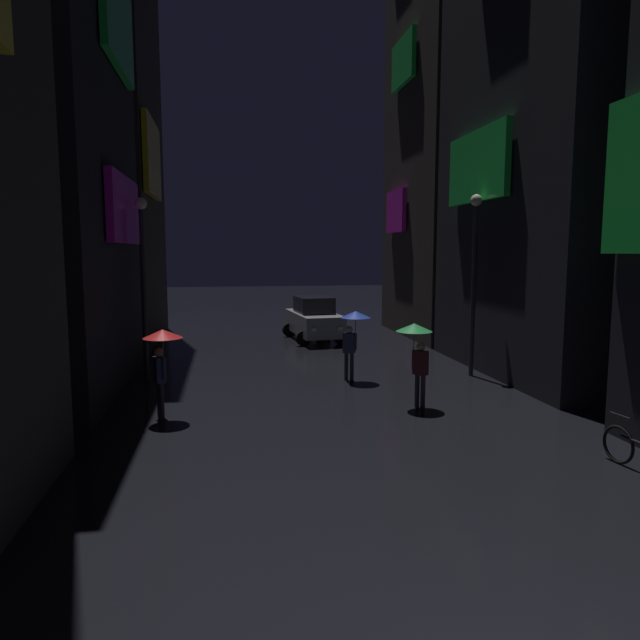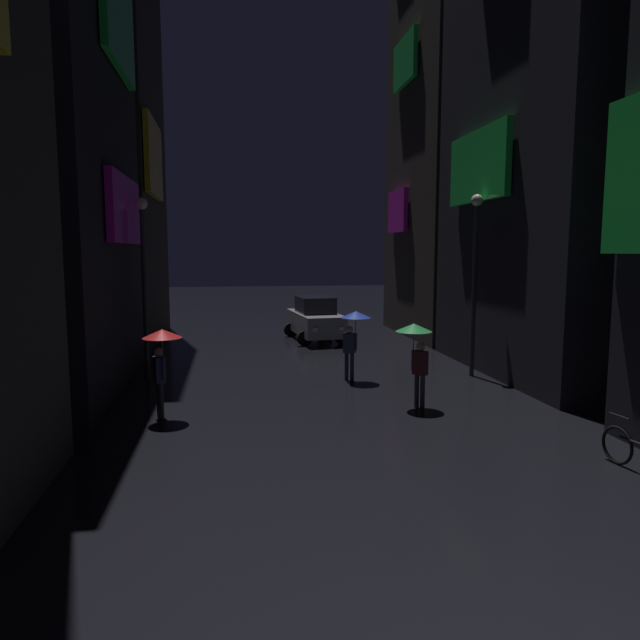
{
  "view_description": "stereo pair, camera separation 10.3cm",
  "coord_description": "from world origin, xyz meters",
  "px_view_note": "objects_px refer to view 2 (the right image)",
  "views": [
    {
      "loc": [
        -2.55,
        -3.53,
        3.9
      ],
      "look_at": [
        0.0,
        11.99,
        1.99
      ],
      "focal_mm": 32.0,
      "sensor_mm": 36.0,
      "label": 1
    },
    {
      "loc": [
        -2.44,
        -3.54,
        3.9
      ],
      "look_at": [
        0.0,
        11.99,
        1.99
      ],
      "focal_mm": 32.0,
      "sensor_mm": 36.0,
      "label": 2
    }
  ],
  "objects_px": {
    "pedestrian_midstreet_centre_green": "(416,342)",
    "car_distant": "(315,319)",
    "streetlamp_right_far": "(475,264)",
    "pedestrian_far_right_blue": "(354,326)",
    "pedestrian_near_crossing_red": "(161,348)",
    "streetlamp_left_far": "(144,267)"
  },
  "relations": [
    {
      "from": "car_distant",
      "to": "pedestrian_midstreet_centre_green",
      "type": "bearing_deg",
      "value": -85.52
    },
    {
      "from": "pedestrian_far_right_blue",
      "to": "car_distant",
      "type": "xyz_separation_m",
      "value": [
        0.02,
        7.94,
        -0.74
      ]
    },
    {
      "from": "pedestrian_midstreet_centre_green",
      "to": "car_distant",
      "type": "distance_m",
      "value": 11.14
    },
    {
      "from": "car_distant",
      "to": "streetlamp_right_far",
      "type": "xyz_separation_m",
      "value": [
        3.8,
        -7.84,
        2.58
      ]
    },
    {
      "from": "pedestrian_near_crossing_red",
      "to": "streetlamp_right_far",
      "type": "distance_m",
      "value": 9.79
    },
    {
      "from": "car_distant",
      "to": "streetlamp_left_far",
      "type": "relative_size",
      "value": 0.78
    },
    {
      "from": "pedestrian_near_crossing_red",
      "to": "pedestrian_far_right_blue",
      "type": "bearing_deg",
      "value": 31.1
    },
    {
      "from": "pedestrian_near_crossing_red",
      "to": "streetlamp_left_far",
      "type": "distance_m",
      "value": 4.79
    },
    {
      "from": "streetlamp_left_far",
      "to": "pedestrian_far_right_blue",
      "type": "bearing_deg",
      "value": -11.0
    },
    {
      "from": "pedestrian_far_right_blue",
      "to": "streetlamp_left_far",
      "type": "distance_m",
      "value": 6.54
    },
    {
      "from": "pedestrian_near_crossing_red",
      "to": "streetlamp_left_far",
      "type": "xyz_separation_m",
      "value": [
        -0.95,
        4.36,
        1.76
      ]
    },
    {
      "from": "pedestrian_midstreet_centre_green",
      "to": "pedestrian_far_right_blue",
      "type": "distance_m",
      "value": 3.27
    },
    {
      "from": "pedestrian_near_crossing_red",
      "to": "streetlamp_left_far",
      "type": "relative_size",
      "value": 0.39
    },
    {
      "from": "car_distant",
      "to": "streetlamp_right_far",
      "type": "bearing_deg",
      "value": -64.13
    },
    {
      "from": "pedestrian_far_right_blue",
      "to": "streetlamp_right_far",
      "type": "bearing_deg",
      "value": 1.49
    },
    {
      "from": "pedestrian_midstreet_centre_green",
      "to": "pedestrian_far_right_blue",
      "type": "xyz_separation_m",
      "value": [
        -0.89,
        3.14,
        0.0
      ]
    },
    {
      "from": "streetlamp_right_far",
      "to": "pedestrian_near_crossing_red",
      "type": "bearing_deg",
      "value": -160.22
    },
    {
      "from": "pedestrian_near_crossing_red",
      "to": "streetlamp_left_far",
      "type": "bearing_deg",
      "value": 102.3
    },
    {
      "from": "pedestrian_near_crossing_red",
      "to": "streetlamp_right_far",
      "type": "xyz_separation_m",
      "value": [
        9.05,
        3.25,
        1.83
      ]
    },
    {
      "from": "pedestrian_midstreet_centre_green",
      "to": "pedestrian_near_crossing_red",
      "type": "height_order",
      "value": "same"
    },
    {
      "from": "pedestrian_midstreet_centre_green",
      "to": "streetlamp_right_far",
      "type": "xyz_separation_m",
      "value": [
        2.93,
        3.24,
        1.83
      ]
    },
    {
      "from": "pedestrian_far_right_blue",
      "to": "streetlamp_right_far",
      "type": "height_order",
      "value": "streetlamp_right_far"
    }
  ]
}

